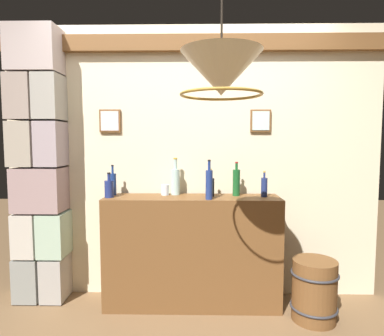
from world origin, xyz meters
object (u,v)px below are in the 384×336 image
object	(u,v)px
liquor_bottle_bourbon	(209,184)
liquor_bottle_scotch	(175,181)
liquor_bottle_rye	(264,187)
glass_tumbler_rocks	(165,190)
liquor_bottle_gin	(236,182)
pendant_lamp	(221,75)
liquor_bottle_amaro	(109,188)
liquor_bottle_rum	(113,184)
liquor_bottle_mezcal	(210,186)
wooden_barrel	(314,290)

from	to	relation	value
liquor_bottle_bourbon	liquor_bottle_scotch	size ratio (longest dim) A/B	0.99
liquor_bottle_rye	glass_tumbler_rocks	size ratio (longest dim) A/B	2.38
liquor_bottle_rye	liquor_bottle_scotch	distance (m)	0.77
liquor_bottle_gin	pendant_lamp	bearing A→B (deg)	-101.25
liquor_bottle_amaro	liquor_bottle_gin	bearing A→B (deg)	5.81
liquor_bottle_rum	liquor_bottle_gin	world-z (taller)	liquor_bottle_gin
liquor_bottle_rum	liquor_bottle_gin	bearing A→B (deg)	-0.43
glass_tumbler_rocks	pendant_lamp	distance (m)	1.39
liquor_bottle_bourbon	liquor_bottle_gin	size ratio (longest dim) A/B	1.09
liquor_bottle_mezcal	liquor_bottle_scotch	bearing A→B (deg)	165.81
liquor_bottle_amaro	liquor_bottle_gin	size ratio (longest dim) A/B	0.71
liquor_bottle_rum	pendant_lamp	bearing A→B (deg)	-50.32
liquor_bottle_bourbon	liquor_bottle_gin	xyz separation A→B (m)	(0.24, 0.18, -0.01)
liquor_bottle_rum	liquor_bottle_amaro	xyz separation A→B (m)	(-0.00, -0.12, -0.02)
liquor_bottle_rum	pendant_lamp	size ratio (longest dim) A/B	0.44
glass_tumbler_rocks	pendant_lamp	xyz separation A→B (m)	(0.41, -1.07, 0.78)
liquor_bottle_scotch	wooden_barrel	xyz separation A→B (m)	(1.12, -0.34, -0.83)
liquor_bottle_rye	glass_tumbler_rocks	world-z (taller)	liquor_bottle_rye
liquor_bottle_rum	liquor_bottle_amaro	world-z (taller)	liquor_bottle_rum
liquor_bottle_mezcal	liquor_bottle_rye	size ratio (longest dim) A/B	1.08
pendant_lamp	wooden_barrel	size ratio (longest dim) A/B	1.23
liquor_bottle_mezcal	liquor_bottle_amaro	size ratio (longest dim) A/B	1.13
liquor_bottle_amaro	liquor_bottle_mezcal	bearing A→B (deg)	5.25
liquor_bottle_bourbon	glass_tumbler_rocks	distance (m)	0.44
liquor_bottle_rye	liquor_bottle_gin	world-z (taller)	liquor_bottle_gin
liquor_bottle_scotch	wooden_barrel	size ratio (longest dim) A/B	0.67
liquor_bottle_amaro	liquor_bottle_scotch	distance (m)	0.57
glass_tumbler_rocks	pendant_lamp	world-z (taller)	pendant_lamp
liquor_bottle_rum	liquor_bottle_bourbon	xyz separation A→B (m)	(0.83, -0.19, 0.03)
liquor_bottle_gin	glass_tumbler_rocks	xyz separation A→B (m)	(-0.62, 0.02, -0.07)
liquor_bottle_scotch	pendant_lamp	xyz separation A→B (m)	(0.32, -1.08, 0.71)
liquor_bottle_bourbon	wooden_barrel	xyz separation A→B (m)	(0.83, -0.11, -0.84)
liquor_bottle_gin	wooden_barrel	size ratio (longest dim) A/B	0.60
liquor_bottle_scotch	liquor_bottle_gin	bearing A→B (deg)	-4.81
glass_tumbler_rocks	pendant_lamp	size ratio (longest dim) A/B	0.15
liquor_bottle_scotch	liquor_bottle_rye	bearing A→B (deg)	-7.18
liquor_bottle_mezcal	pendant_lamp	size ratio (longest dim) A/B	0.40
liquor_bottle_scotch	wooden_barrel	distance (m)	1.44
liquor_bottle_rum	liquor_bottle_scotch	xyz separation A→B (m)	(0.55, 0.04, 0.02)
liquor_bottle_rum	glass_tumbler_rocks	size ratio (longest dim) A/B	2.87
liquor_bottle_rye	liquor_bottle_gin	size ratio (longest dim) A/B	0.75
liquor_bottle_mezcal	glass_tumbler_rocks	distance (m)	0.40
pendant_lamp	wooden_barrel	xyz separation A→B (m)	(0.80, 0.75, -1.54)
liquor_bottle_rum	liquor_bottle_amaro	bearing A→B (deg)	-90.78
liquor_bottle_gin	glass_tumbler_rocks	bearing A→B (deg)	177.70
liquor_bottle_rye	liquor_bottle_bourbon	bearing A→B (deg)	-164.34
liquor_bottle_rum	glass_tumbler_rocks	distance (m)	0.46
liquor_bottle_scotch	glass_tumbler_rocks	size ratio (longest dim) A/B	3.53
liquor_bottle_mezcal	liquor_bottle_rum	bearing A→B (deg)	177.32
liquor_bottle_bourbon	wooden_barrel	size ratio (longest dim) A/B	0.66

